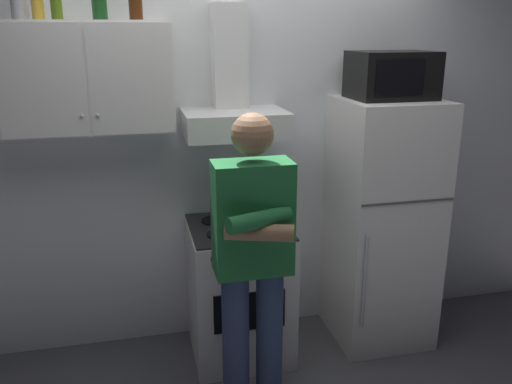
{
  "coord_description": "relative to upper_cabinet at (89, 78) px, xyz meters",
  "views": [
    {
      "loc": [
        -0.63,
        -2.69,
        2.0
      ],
      "look_at": [
        0.0,
        0.0,
        1.15
      ],
      "focal_mm": 37.05,
      "sensor_mm": 36.0,
      "label": 1
    }
  ],
  "objects": [
    {
      "name": "bottle_spice_jar",
      "position": [
        -0.22,
        -0.01,
        0.36
      ],
      "size": [
        0.06,
        0.06,
        0.13
      ],
      "color": "gold",
      "rests_on": "upper_cabinet"
    },
    {
      "name": "person_standing",
      "position": [
        0.75,
        -0.73,
        -0.85
      ],
      "size": [
        0.38,
        0.33,
        1.64
      ],
      "color": "navy",
      "rests_on": "ground_plane"
    },
    {
      "name": "cooking_pot",
      "position": [
        0.93,
        -0.24,
        -0.83
      ],
      "size": [
        0.27,
        0.17,
        0.1
      ],
      "color": "#B7BABF",
      "rests_on": "stove_oven"
    },
    {
      "name": "ground_plane",
      "position": [
        0.85,
        -0.37,
        -1.75
      ],
      "size": [
        7.0,
        7.0,
        0.0
      ],
      "primitive_type": "plane",
      "color": "#4C4C51"
    },
    {
      "name": "bottle_canister_steel",
      "position": [
        -0.31,
        0.03,
        0.39
      ],
      "size": [
        0.08,
        0.08,
        0.19
      ],
      "color": "#B2B5BA",
      "rests_on": "upper_cabinet"
    },
    {
      "name": "microwave",
      "position": [
        1.75,
        -0.11,
        -0.01
      ],
      "size": [
        0.48,
        0.37,
        0.28
      ],
      "color": "black",
      "rests_on": "refrigerator"
    },
    {
      "name": "back_wall_tiled",
      "position": [
        0.85,
        0.23,
        -0.4
      ],
      "size": [
        4.8,
        0.1,
        2.7
      ],
      "primitive_type": "cube",
      "color": "white",
      "rests_on": "ground_plane"
    },
    {
      "name": "range_hood",
      "position": [
        0.8,
        0.0,
        -0.15
      ],
      "size": [
        0.6,
        0.44,
        0.75
      ],
      "color": "white"
    },
    {
      "name": "stove_oven",
      "position": [
        0.8,
        -0.13,
        -1.32
      ],
      "size": [
        0.6,
        0.62,
        0.87
      ],
      "color": "white",
      "rests_on": "ground_plane"
    },
    {
      "name": "upper_cabinet",
      "position": [
        0.0,
        0.0,
        0.0
      ],
      "size": [
        0.9,
        0.37,
        0.6
      ],
      "color": "white"
    },
    {
      "name": "refrigerator",
      "position": [
        1.75,
        -0.12,
        -0.95
      ],
      "size": [
        0.6,
        0.62,
        1.6
      ],
      "color": "white",
      "rests_on": "ground_plane"
    }
  ]
}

